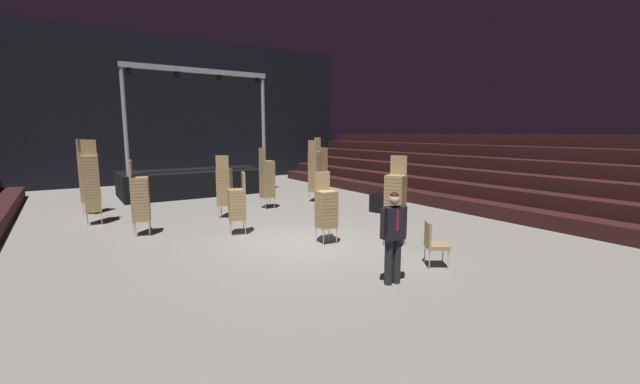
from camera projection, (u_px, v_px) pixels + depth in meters
ground_plane at (305, 245)px, 10.09m from camera, size 22.00×30.00×0.10m
arena_end_wall at (166, 110)px, 21.96m from camera, size 22.00×0.30×8.00m
bleacher_bank_right at (485, 170)px, 15.41m from camera, size 4.50×24.00×2.70m
stage_riser at (195, 180)px, 18.09m from camera, size 6.28×2.95×5.40m
man_with_tie at (394, 232)px, 7.21m from camera, size 0.57×0.28×1.72m
chair_stack_front_left at (321, 166)px, 18.04m from camera, size 0.49×0.49×2.56m
chair_stack_front_right at (395, 202)px, 9.64m from camera, size 0.60×0.60×2.22m
chair_stack_mid_left at (140, 198)px, 10.70m from camera, size 0.53×0.53×2.05m
chair_stack_mid_right at (225, 186)px, 13.00m from camera, size 0.61×0.61×2.05m
chair_stack_mid_centre at (267, 178)px, 14.57m from camera, size 0.45×0.45×2.22m
chair_stack_rear_left at (91, 183)px, 11.96m from camera, size 0.47×0.47×2.56m
chair_stack_rear_right at (316, 171)px, 15.96m from camera, size 0.56×0.56×2.48m
chair_stack_rear_centre at (237, 203)px, 10.85m from camera, size 0.54×0.54×1.71m
chair_stack_aisle_left at (326, 208)px, 9.96m from camera, size 0.46×0.46×1.79m
chair_stack_aisle_right at (89, 177)px, 13.54m from camera, size 0.62×0.62×2.56m
equipment_road_case at (383, 202)px, 14.11m from camera, size 1.03×0.82×0.65m
loose_chair_near_man at (433, 242)px, 8.23m from camera, size 0.61×0.61×0.95m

